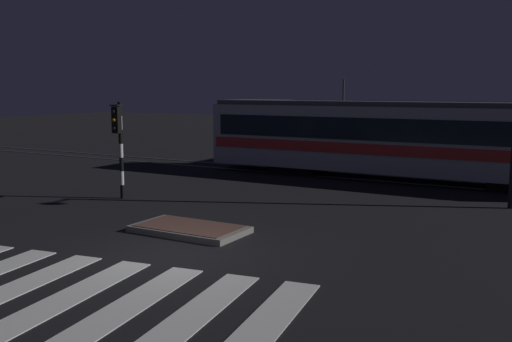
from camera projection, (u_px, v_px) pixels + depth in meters
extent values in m
plane|color=black|center=(174.00, 256.00, 13.19)|extent=(120.00, 120.00, 0.00)
cube|color=#59595E|center=(363.00, 180.00, 24.16)|extent=(80.00, 0.12, 0.03)
cube|color=#59595E|center=(374.00, 175.00, 25.39)|extent=(80.00, 0.12, 0.03)
cube|color=silver|center=(11.00, 290.00, 10.91)|extent=(1.40, 4.72, 0.02)
cube|color=silver|center=(66.00, 299.00, 10.47)|extent=(1.40, 4.72, 0.02)
cube|color=silver|center=(125.00, 308.00, 10.03)|extent=(1.40, 4.72, 0.02)
cube|color=silver|center=(189.00, 318.00, 9.58)|extent=(1.40, 4.72, 0.02)
cube|color=silver|center=(260.00, 330.00, 9.14)|extent=(1.40, 4.72, 0.02)
cube|color=slate|center=(190.00, 229.00, 15.35)|extent=(2.99, 1.62, 0.16)
cube|color=brown|center=(189.00, 226.00, 15.34)|extent=(2.69, 1.46, 0.02)
cylinder|color=black|center=(122.00, 192.00, 20.07)|extent=(0.14, 0.14, 0.47)
cylinder|color=white|center=(122.00, 178.00, 20.01)|extent=(0.14, 0.14, 0.47)
cylinder|color=black|center=(121.00, 164.00, 19.94)|extent=(0.14, 0.14, 0.47)
cylinder|color=white|center=(121.00, 151.00, 19.87)|extent=(0.14, 0.14, 0.47)
cylinder|color=black|center=(121.00, 137.00, 19.81)|extent=(0.14, 0.14, 0.47)
cylinder|color=white|center=(120.00, 123.00, 19.74)|extent=(0.14, 0.14, 0.47)
cylinder|color=black|center=(120.00, 109.00, 19.67)|extent=(0.14, 0.14, 0.47)
cube|color=black|center=(117.00, 120.00, 19.58)|extent=(0.28, 0.20, 0.90)
sphere|color=black|center=(114.00, 112.00, 19.44)|extent=(0.14, 0.14, 0.14)
sphere|color=orange|center=(114.00, 120.00, 19.48)|extent=(0.14, 0.14, 0.14)
sphere|color=black|center=(114.00, 128.00, 19.52)|extent=(0.14, 0.14, 0.14)
cube|color=black|center=(116.00, 105.00, 19.51)|extent=(0.36, 0.24, 0.04)
cube|color=#B2BCC1|center=(400.00, 139.00, 23.89)|extent=(16.81, 2.50, 2.70)
cube|color=red|center=(391.00, 151.00, 22.85)|extent=(16.48, 0.04, 0.44)
cube|color=red|center=(408.00, 145.00, 25.03)|extent=(16.48, 0.04, 0.44)
cube|color=black|center=(392.00, 130.00, 22.74)|extent=(15.97, 0.03, 0.90)
cube|color=#4C4C51|center=(401.00, 104.00, 23.69)|extent=(16.48, 2.30, 0.20)
cylinder|color=#262628|center=(344.00, 91.00, 24.85)|extent=(0.08, 0.08, 1.00)
cube|color=black|center=(298.00, 168.00, 26.37)|extent=(2.20, 2.00, 0.35)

